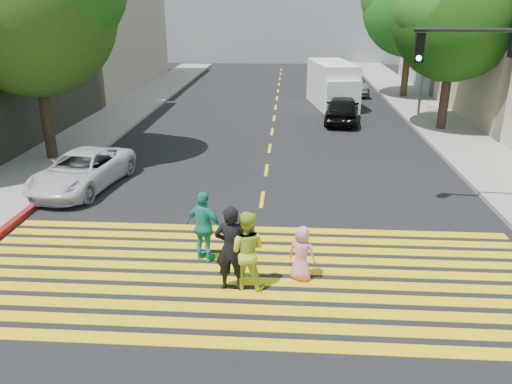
# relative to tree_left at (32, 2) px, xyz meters

# --- Properties ---
(ground) EXTENTS (120.00, 120.00, 0.00)m
(ground) POSITION_rel_tree_left_xyz_m (8.45, -9.69, -5.91)
(ground) COLOR black
(sidewalk_left) EXTENTS (3.00, 40.00, 0.15)m
(sidewalk_left) POSITION_rel_tree_left_xyz_m (-0.05, 12.31, -5.84)
(sidewalk_left) COLOR gray
(sidewalk_left) RESTS_ON ground
(sidewalk_right) EXTENTS (3.00, 60.00, 0.15)m
(sidewalk_right) POSITION_rel_tree_left_xyz_m (16.95, 5.31, -5.84)
(sidewalk_right) COLOR gray
(sidewalk_right) RESTS_ON ground
(curb_red) EXTENTS (0.20, 8.00, 0.16)m
(curb_red) POSITION_rel_tree_left_xyz_m (1.55, -3.69, -5.83)
(curb_red) COLOR maroon
(curb_red) RESTS_ON ground
(crosswalk) EXTENTS (13.40, 5.30, 0.01)m
(crosswalk) POSITION_rel_tree_left_xyz_m (8.45, -8.41, -5.91)
(crosswalk) COLOR yellow
(crosswalk) RESTS_ON ground
(lane_line) EXTENTS (0.12, 34.40, 0.01)m
(lane_line) POSITION_rel_tree_left_xyz_m (8.45, 12.81, -5.91)
(lane_line) COLOR yellow
(lane_line) RESTS_ON ground
(building_left_tan) EXTENTS (12.00, 16.00, 10.00)m
(building_left_tan) POSITION_rel_tree_left_xyz_m (-7.55, 18.31, -0.91)
(building_left_tan) COLOR tan
(building_left_tan) RESTS_ON ground
(building_right_grey) EXTENTS (10.00, 10.00, 10.00)m
(building_right_grey) POSITION_rel_tree_left_xyz_m (23.45, 20.31, -0.91)
(building_right_grey) COLOR gray
(building_right_grey) RESTS_ON ground
(backdrop_block) EXTENTS (30.00, 8.00, 12.00)m
(backdrop_block) POSITION_rel_tree_left_xyz_m (8.45, 38.31, 0.09)
(backdrop_block) COLOR gray
(backdrop_block) RESTS_ON ground
(tree_left) EXTENTS (7.54, 7.19, 8.77)m
(tree_left) POSITION_rel_tree_left_xyz_m (0.00, 0.00, 0.00)
(tree_left) COLOR #311E15
(tree_left) RESTS_ON ground
(tree_right_near) EXTENTS (6.80, 6.61, 8.06)m
(tree_right_near) POSITION_rel_tree_left_xyz_m (16.73, 6.00, -0.46)
(tree_right_near) COLOR black
(tree_right_near) RESTS_ON ground
(tree_right_far) EXTENTS (7.41, 6.99, 8.87)m
(tree_right_far) POSITION_rel_tree_left_xyz_m (16.81, 14.99, 0.07)
(tree_right_far) COLOR #483218
(tree_right_far) RESTS_ON ground
(pedestrian_man) EXTENTS (0.74, 0.51, 1.95)m
(pedestrian_man) POSITION_rel_tree_left_xyz_m (8.07, -8.98, -4.94)
(pedestrian_man) COLOR black
(pedestrian_man) RESTS_ON ground
(pedestrian_woman) EXTENTS (0.96, 0.79, 1.79)m
(pedestrian_woman) POSITION_rel_tree_left_xyz_m (8.38, -8.91, -5.02)
(pedestrian_woman) COLOR #BAD532
(pedestrian_woman) RESTS_ON ground
(pedestrian_child) EXTENTS (0.74, 0.61, 1.29)m
(pedestrian_child) POSITION_rel_tree_left_xyz_m (9.59, -8.49, -5.27)
(pedestrian_child) COLOR pink
(pedestrian_child) RESTS_ON ground
(pedestrian_extra) EXTENTS (1.12, 0.81, 1.76)m
(pedestrian_extra) POSITION_rel_tree_left_xyz_m (7.29, -7.74, -5.03)
(pedestrian_extra) COLOR teal
(pedestrian_extra) RESTS_ON ground
(white_sedan) EXTENTS (2.72, 4.71, 1.24)m
(white_sedan) POSITION_rel_tree_left_xyz_m (2.35, -2.99, -5.29)
(white_sedan) COLOR silver
(white_sedan) RESTS_ON ground
(dark_car_near) EXTENTS (2.21, 4.40, 1.44)m
(dark_car_near) POSITION_rel_tree_left_xyz_m (12.01, 7.51, -5.19)
(dark_car_near) COLOR black
(dark_car_near) RESTS_ON ground
(silver_car) EXTENTS (2.17, 5.07, 1.46)m
(silver_car) POSITION_rel_tree_left_xyz_m (12.13, 21.85, -5.19)
(silver_car) COLOR #A1A1A1
(silver_car) RESTS_ON ground
(dark_car_parked) EXTENTS (1.90, 4.17, 1.33)m
(dark_car_parked) POSITION_rel_tree_left_xyz_m (13.49, 16.06, -5.25)
(dark_car_parked) COLOR #262628
(dark_car_parked) RESTS_ON ground
(white_van) EXTENTS (2.86, 5.71, 2.57)m
(white_van) POSITION_rel_tree_left_xyz_m (11.86, 11.93, -4.69)
(white_van) COLOR white
(white_van) RESTS_ON ground
(traffic_signal) EXTENTS (3.80, 0.53, 5.58)m
(traffic_signal) POSITION_rel_tree_left_xyz_m (15.20, -4.48, -2.30)
(traffic_signal) COLOR black
(traffic_signal) RESTS_ON ground
(street_lamp) EXTENTS (1.85, 0.55, 8.22)m
(street_lamp) POSITION_rel_tree_left_xyz_m (16.20, 9.29, -1.20)
(street_lamp) COLOR #57585E
(street_lamp) RESTS_ON ground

